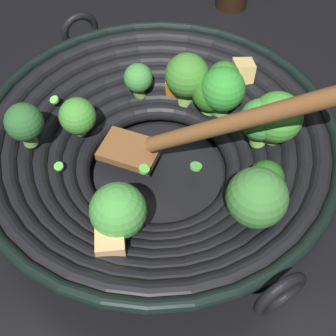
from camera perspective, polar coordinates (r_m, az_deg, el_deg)
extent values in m
plane|color=black|center=(0.56, -1.23, -1.02)|extent=(4.00, 4.00, 0.00)
cylinder|color=black|center=(0.56, -1.24, -0.71)|extent=(0.16, 0.16, 0.01)
torus|color=black|center=(0.55, -1.27, 0.16)|extent=(0.21, 0.21, 0.02)
torus|color=black|center=(0.54, -1.28, 0.74)|extent=(0.24, 0.24, 0.02)
torus|color=black|center=(0.54, -1.30, 1.34)|extent=(0.27, 0.27, 0.02)
torus|color=black|center=(0.53, -1.32, 1.95)|extent=(0.30, 0.30, 0.02)
torus|color=black|center=(0.52, -1.34, 2.58)|extent=(0.33, 0.33, 0.02)
torus|color=black|center=(0.52, -1.36, 3.22)|extent=(0.36, 0.36, 0.02)
torus|color=black|center=(0.51, -1.37, 3.89)|extent=(0.39, 0.39, 0.02)
torus|color=black|center=(0.50, -1.39, 4.57)|extent=(0.41, 0.41, 0.01)
torus|color=black|center=(0.65, -11.13, 16.73)|extent=(0.05, 0.02, 0.05)
torus|color=black|center=(0.41, 14.05, -15.25)|extent=(0.05, 0.02, 0.05)
cylinder|color=#589A4B|center=(0.47, -6.01, -7.53)|extent=(0.03, 0.03, 0.02)
sphere|color=#47993E|center=(0.45, -6.36, -5.42)|extent=(0.06, 0.06, 0.06)
cylinder|color=#6D9745|center=(0.46, 10.41, -6.13)|extent=(0.03, 0.03, 0.02)
sphere|color=#3C7A35|center=(0.43, 11.02, -3.91)|extent=(0.06, 0.06, 0.06)
cylinder|color=#88BD51|center=(0.54, 11.22, 3.87)|extent=(0.03, 0.03, 0.02)
sphere|color=green|center=(0.52, 11.73, 6.04)|extent=(0.05, 0.05, 0.05)
cylinder|color=#77AD49|center=(0.60, 2.31, 9.18)|extent=(0.03, 0.03, 0.03)
sphere|color=#3F822C|center=(0.58, 2.43, 11.70)|extent=(0.06, 0.06, 0.06)
cylinder|color=#81AB50|center=(0.54, 13.07, 4.07)|extent=(0.03, 0.03, 0.01)
sphere|color=green|center=(0.52, 13.67, 6.29)|extent=(0.06, 0.06, 0.06)
cylinder|color=#719E4E|center=(0.53, -17.14, 3.65)|extent=(0.02, 0.02, 0.02)
sphere|color=#2A602D|center=(0.51, -17.82, 5.58)|extent=(0.04, 0.04, 0.04)
cylinder|color=#77C34E|center=(0.49, 11.90, -2.90)|extent=(0.02, 0.02, 0.02)
sphere|color=#25641D|center=(0.47, 12.37, -1.24)|extent=(0.04, 0.04, 0.04)
cylinder|color=#6BAA46|center=(0.59, 6.37, 7.88)|extent=(0.03, 0.03, 0.02)
sphere|color=green|center=(0.56, 6.65, 10.15)|extent=(0.06, 0.06, 0.06)
cylinder|color=#76BB58|center=(0.56, -11.04, 4.81)|extent=(0.02, 0.02, 0.01)
sphere|color=#449234|center=(0.54, -11.42, 6.50)|extent=(0.04, 0.04, 0.04)
cylinder|color=#89C34D|center=(0.59, 6.89, 9.70)|extent=(0.02, 0.02, 0.01)
sphere|color=#2E7521|center=(0.57, 7.11, 11.35)|extent=(0.04, 0.04, 0.04)
cylinder|color=#7A9C43|center=(0.61, -3.67, 9.49)|extent=(0.03, 0.02, 0.02)
sphere|color=#408D3F|center=(0.59, -3.81, 11.36)|extent=(0.04, 0.04, 0.04)
cylinder|color=#589748|center=(0.59, 5.22, 7.59)|extent=(0.03, 0.02, 0.02)
sphere|color=#2C701C|center=(0.57, 5.40, 9.42)|extent=(0.05, 0.05, 0.05)
cube|color=#E7964C|center=(0.55, 13.24, 6.88)|extent=(0.03, 0.03, 0.02)
cube|color=#E4AE73|center=(0.45, -7.29, -9.67)|extent=(0.04, 0.04, 0.03)
cube|color=orange|center=(0.60, 1.13, 10.55)|extent=(0.04, 0.03, 0.03)
cube|color=#D48E4D|center=(0.49, 11.86, -1.95)|extent=(0.04, 0.04, 0.03)
cube|color=#E6C270|center=(0.59, 9.48, 12.08)|extent=(0.04, 0.04, 0.03)
cylinder|color=#56B247|center=(0.53, 3.57, 0.19)|extent=(0.02, 0.02, 0.01)
cylinder|color=#56B247|center=(0.53, -13.69, 0.18)|extent=(0.02, 0.01, 0.01)
cylinder|color=#6BC651|center=(0.57, -14.24, 8.38)|extent=(0.01, 0.01, 0.01)
cylinder|color=#6BC651|center=(0.44, -8.31, -7.08)|extent=(0.02, 0.02, 0.01)
cylinder|color=#56B247|center=(0.51, -3.06, -0.17)|extent=(0.02, 0.02, 0.01)
cube|color=brown|center=(0.55, -4.84, 2.28)|extent=(0.08, 0.08, 0.01)
cylinder|color=brown|center=(0.45, 9.35, 5.95)|extent=(0.11, 0.20, 0.17)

